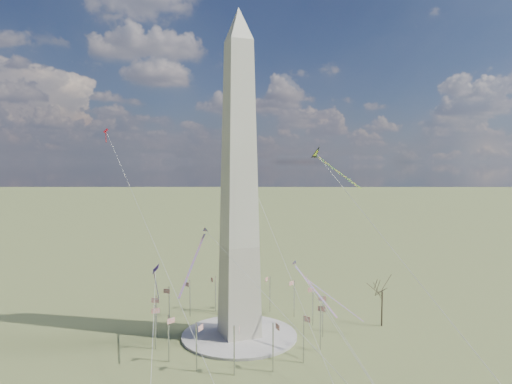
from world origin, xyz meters
name	(u,v)px	position (x,y,z in m)	size (l,w,h in m)	color
ground	(239,336)	(0.00, 0.00, 0.00)	(2000.00, 2000.00, 0.00)	#546532
plaza	(239,335)	(0.00, 0.00, 0.40)	(36.00, 36.00, 0.80)	#A7A099
washington_monument	(239,184)	(0.00, 0.00, 47.95)	(15.56, 15.56, 100.00)	#BAAE9C
flagpole_ring	(239,314)	(0.00, 0.00, 7.27)	(54.40, 54.40, 13.00)	#B2B4B8
tree_near	(382,289)	(47.18, -8.86, 12.43)	(9.96, 9.96, 17.43)	#4C3D2E
kite_delta_black	(319,156)	(30.93, 5.61, 56.60)	(14.59, 16.04, 14.56)	black
kite_diamond_purple	(156,272)	(-25.45, 0.83, 22.52)	(2.32, 3.53, 10.63)	#371664
kite_streamer_left	(309,282)	(16.20, -15.29, 19.43)	(5.51, 18.38, 12.80)	#E04A23
kite_streamer_mid	(197,252)	(-14.38, -4.04, 28.59)	(13.67, 19.76, 15.65)	#E04A23
kite_streamer_right	(327,293)	(28.15, -5.30, 12.09)	(14.52, 14.35, 13.21)	#E04A23
kite_small_red	(106,132)	(-36.58, 31.49, 64.69)	(1.66, 1.71, 4.87)	red
kite_small_white	(236,142)	(12.75, 39.75, 62.44)	(1.47, 2.25, 4.89)	white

